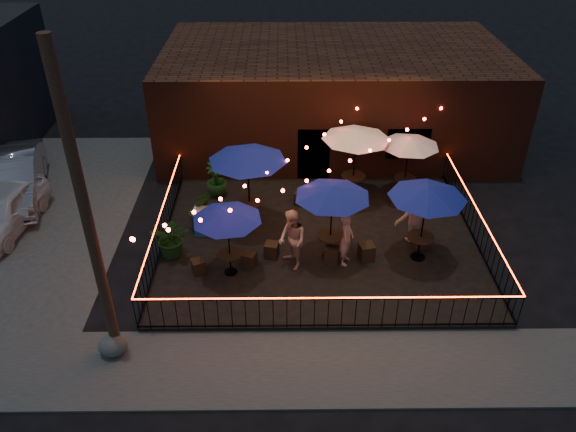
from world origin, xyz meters
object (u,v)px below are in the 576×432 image
utility_pole (87,220)px  cooler (205,221)px  cafe_table_3 (356,135)px  cafe_table_4 (428,193)px  boulder (113,346)px  cafe_table_5 (410,142)px  cafe_table_0 (227,216)px  cafe_table_1 (247,156)px  cafe_table_2 (333,193)px

utility_pole → cooler: bearing=71.2°
cafe_table_3 → cooler: (-5.06, -2.37, -1.95)m
cafe_table_4 → boulder: size_ratio=3.37×
utility_pole → cafe_table_5: 11.51m
cafe_table_3 → cafe_table_5: bearing=1.2°
cafe_table_4 → cooler: (-6.70, 1.38, -1.85)m
cafe_table_0 → boulder: (-2.72, -3.09, -1.85)m
cafe_table_5 → cooler: cafe_table_5 is taller
cafe_table_3 → cafe_table_4: cafe_table_3 is taller
cafe_table_3 → cafe_table_4: (1.64, -3.75, -0.09)m
cafe_table_1 → cafe_table_3: cafe_table_1 is taller
utility_pole → cooler: 6.27m
cafe_table_4 → cafe_table_2: bearing=177.2°
cafe_table_1 → cafe_table_3: (3.63, 1.79, -0.12)m
cafe_table_5 → cooler: size_ratio=2.86×
cafe_table_3 → cooler: 5.92m
utility_pole → cafe_table_5: (8.64, 7.40, -1.75)m
cafe_table_5 → boulder: 11.66m
cafe_table_3 → boulder: size_ratio=3.27×
cafe_table_3 → boulder: bearing=-132.2°
boulder → cafe_table_2: bearing=34.2°
cafe_table_3 → cafe_table_2: bearing=-106.7°
utility_pole → cafe_table_2: bearing=33.4°
cafe_table_4 → cooler: bearing=168.4°
cafe_table_0 → cafe_table_5: 7.44m
cafe_table_4 → cafe_table_5: size_ratio=1.05×
boulder → cafe_table_0: bearing=48.7°
utility_pole → cafe_table_3: utility_pole is taller
cafe_table_0 → boulder: bearing=-131.3°
cafe_table_4 → boulder: (-8.44, -3.76, -2.15)m
cafe_table_0 → cafe_table_4: cafe_table_4 is taller
cafe_table_3 → cafe_table_4: size_ratio=0.97×
cafe_table_0 → cafe_table_1: (0.46, 2.63, 0.51)m
utility_pole → cafe_table_4: utility_pole is taller
cafe_table_2 → cooler: size_ratio=3.11×
cafe_table_4 → cafe_table_0: bearing=-173.3°
cafe_table_4 → cafe_table_5: bearing=86.5°
cooler → utility_pole: bearing=-103.3°
cafe_table_5 → cooler: (-6.93, -2.41, -1.64)m
utility_pole → cafe_table_2: utility_pole is taller
cafe_table_3 → cooler: bearing=-154.9°
cooler → cafe_table_5: bearing=24.7°
cafe_table_0 → cafe_table_2: cafe_table_2 is taller
cafe_table_0 → utility_pole: bearing=-132.3°
utility_pole → cafe_table_5: size_ratio=3.09×
cafe_table_0 → cooler: cafe_table_0 is taller
cafe_table_2 → cafe_table_4: cafe_table_4 is taller
cafe_table_1 → cafe_table_5: bearing=18.4°
utility_pole → boulder: 3.69m
utility_pole → cafe_table_0: (2.68, 2.94, -1.83)m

